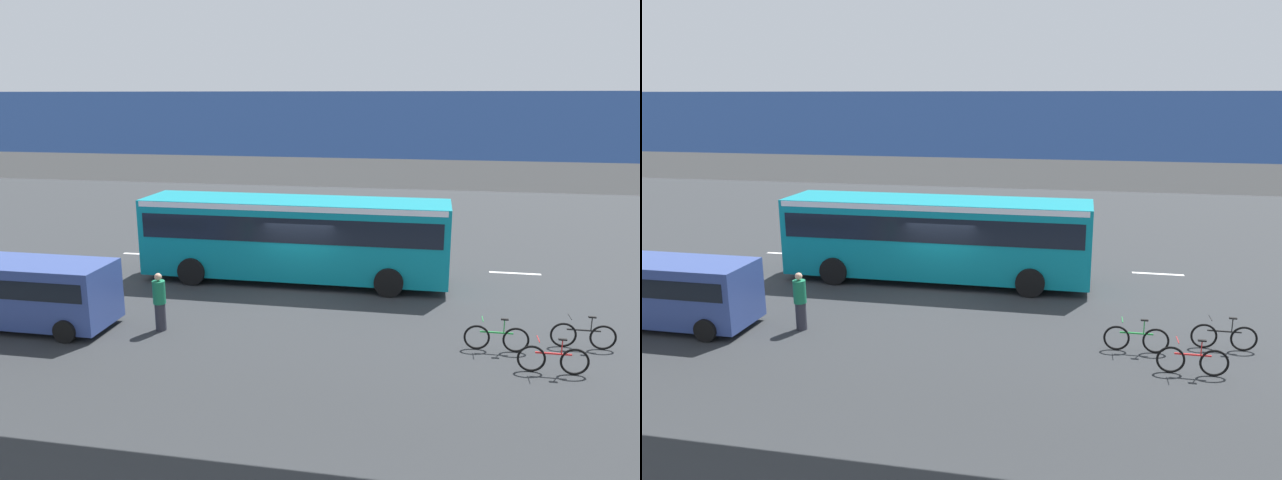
% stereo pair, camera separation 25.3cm
% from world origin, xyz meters
% --- Properties ---
extents(ground, '(80.00, 80.00, 0.00)m').
position_xyz_m(ground, '(0.00, 0.00, 0.00)').
color(ground, '#2D3033').
extents(city_bus, '(11.54, 2.85, 3.15)m').
position_xyz_m(city_bus, '(0.46, -0.85, 1.88)').
color(city_bus, '#0C8493').
rests_on(city_bus, ground).
extents(parked_van, '(4.80, 2.17, 2.05)m').
position_xyz_m(parked_van, '(7.17, 5.27, 1.18)').
color(parked_van, '#33478C').
rests_on(parked_van, ground).
extents(bicycle_green, '(1.77, 0.44, 0.96)m').
position_xyz_m(bicycle_green, '(-6.53, 4.55, 0.37)').
color(bicycle_green, black).
rests_on(bicycle_green, ground).
extents(bicycle_red, '(1.77, 0.44, 0.96)m').
position_xyz_m(bicycle_red, '(-7.82, 5.73, 0.37)').
color(bicycle_red, black).
rests_on(bicycle_red, ground).
extents(bicycle_black, '(1.77, 0.44, 0.96)m').
position_xyz_m(bicycle_black, '(-8.94, 3.92, 0.37)').
color(bicycle_black, black).
rests_on(bicycle_black, ground).
extents(pedestrian, '(0.38, 0.38, 1.79)m').
position_xyz_m(pedestrian, '(3.30, 4.84, 0.89)').
color(pedestrian, '#2D2D38').
rests_on(pedestrian, ground).
extents(traffic_sign, '(0.08, 0.60, 2.80)m').
position_xyz_m(traffic_sign, '(0.78, -3.59, 1.89)').
color(traffic_sign, slate).
rests_on(traffic_sign, ground).
extents(lane_dash_leftmost, '(2.00, 0.20, 0.01)m').
position_xyz_m(lane_dash_leftmost, '(-8.00, -3.41, 0.00)').
color(lane_dash_leftmost, silver).
rests_on(lane_dash_leftmost, ground).
extents(lane_dash_left, '(2.00, 0.20, 0.01)m').
position_xyz_m(lane_dash_left, '(-4.00, -3.41, 0.00)').
color(lane_dash_left, silver).
rests_on(lane_dash_left, ground).
extents(lane_dash_centre, '(2.00, 0.20, 0.01)m').
position_xyz_m(lane_dash_centre, '(0.00, -3.41, 0.00)').
color(lane_dash_centre, silver).
rests_on(lane_dash_centre, ground).
extents(lane_dash_right, '(2.00, 0.20, 0.01)m').
position_xyz_m(lane_dash_right, '(4.00, -3.41, 0.00)').
color(lane_dash_right, silver).
rests_on(lane_dash_right, ground).
extents(lane_dash_rightmost, '(2.00, 0.20, 0.01)m').
position_xyz_m(lane_dash_rightmost, '(8.00, -3.41, 0.00)').
color(lane_dash_rightmost, silver).
rests_on(lane_dash_rightmost, ground).
extents(pedestrian_overpass, '(27.08, 2.60, 6.98)m').
position_xyz_m(pedestrian_overpass, '(0.00, 9.35, 5.19)').
color(pedestrian_overpass, '#B2ADA5').
rests_on(pedestrian_overpass, ground).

